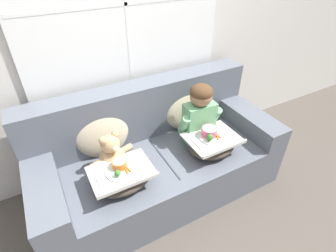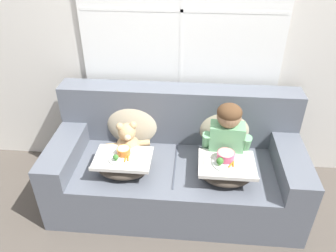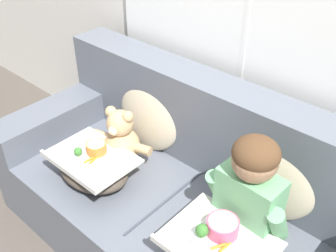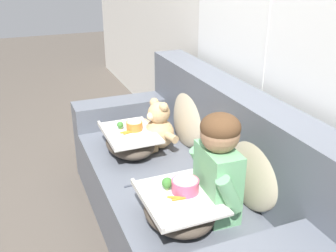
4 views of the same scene
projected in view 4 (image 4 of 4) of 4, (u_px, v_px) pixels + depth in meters
name	position (u px, v px, depth m)	size (l,w,h in m)	color
ground_plane	(179.00, 233.00, 2.44)	(14.00, 14.00, 0.00)	#4C443D
wall_back_with_window	(277.00, 11.00, 2.10)	(8.00, 0.08, 2.60)	beige
couch	(190.00, 187.00, 2.33)	(2.00, 0.89, 0.91)	#565B66
throw_pillow_behind_child	(258.00, 167.00, 1.94)	(0.43, 0.21, 0.45)	#C1B293
throw_pillow_behind_teddy	(191.00, 113.00, 2.60)	(0.45, 0.22, 0.46)	#C1B293
child_figure	(218.00, 161.00, 1.83)	(0.38, 0.19, 0.53)	#66A370
teddy_bear	(158.00, 128.00, 2.55)	(0.35, 0.26, 0.33)	tan
lap_tray_child	(179.00, 207.00, 1.85)	(0.42, 0.34, 0.22)	#473D33
lap_tray_teddy	(130.00, 141.00, 2.51)	(0.43, 0.31, 0.21)	#473D33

